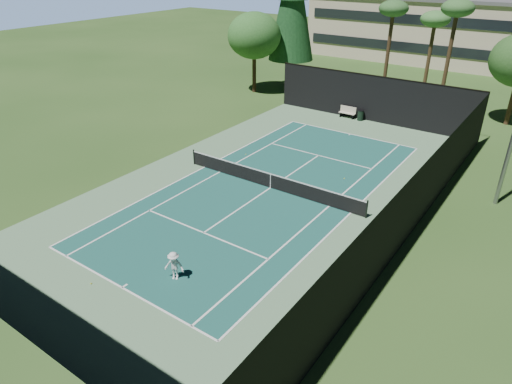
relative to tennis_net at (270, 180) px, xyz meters
The scene contains 18 objects.
ground 0.56m from the tennis_net, ahead, with size 160.00×160.00×0.00m, color #2C4E1D.
apron_slab 0.55m from the tennis_net, ahead, with size 18.00×32.00×0.01m, color #5E8760.
court_surface 0.55m from the tennis_net, ahead, with size 10.97×23.77×0.01m, color #1A544C.
court_lines 0.54m from the tennis_net, ahead, with size 11.07×23.87×0.01m.
tennis_net is the anchor object (origin of this frame).
fence 1.45m from the tennis_net, 90.00° to the left, with size 18.04×32.05×4.03m.
player 10.16m from the tennis_net, 81.68° to the right, with size 0.92×0.53×1.43m, color white.
tennis_ball_a 12.59m from the tennis_net, 96.08° to the right, with size 0.08×0.08×0.08m, color #CBD12F.
tennis_ball_b 5.68m from the tennis_net, 142.16° to the left, with size 0.07×0.07×0.07m, color #DDF337.
tennis_ball_c 5.08m from the tennis_net, 50.00° to the left, with size 0.08×0.08×0.08m, color #D2EE36.
tennis_ball_d 6.22m from the tennis_net, 154.00° to the left, with size 0.06×0.06×0.06m, color #D2EA35.
park_bench 15.82m from the tennis_net, 97.50° to the left, with size 1.50×0.45×1.02m.
trash_bin 15.65m from the tennis_net, 92.92° to the left, with size 0.56×0.56×0.95m.
palm_a 25.26m from the tennis_net, 94.76° to the left, with size 2.80×2.80×9.32m.
palm_b 26.92m from the tennis_net, 86.70° to the left, with size 2.80×2.80×8.42m.
palm_c 24.69m from the tennis_net, 80.13° to the left, with size 2.80×2.80×9.77m.
decid_tree_c 23.39m from the tennis_net, 127.87° to the left, with size 5.44×5.44×8.09m.
campus_building 46.12m from the tennis_net, 90.00° to the left, with size 40.50×12.50×8.30m.
Camera 1 is at (14.00, -21.48, 13.09)m, focal length 32.00 mm.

